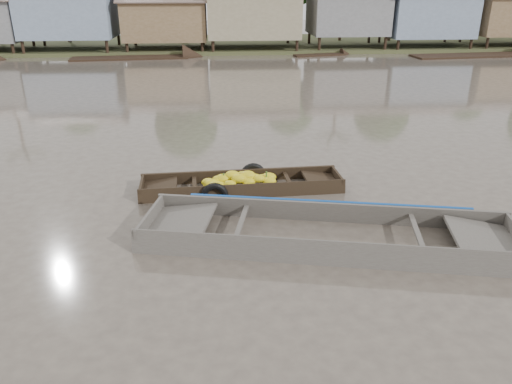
{
  "coord_description": "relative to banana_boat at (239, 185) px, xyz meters",
  "views": [
    {
      "loc": [
        -0.21,
        -8.82,
        4.89
      ],
      "look_at": [
        0.53,
        0.74,
        0.8
      ],
      "focal_mm": 35.0,
      "sensor_mm": 36.0,
      "label": 1
    }
  ],
  "objects": [
    {
      "name": "ground",
      "position": [
        -0.27,
        -2.8,
        -0.12
      ],
      "size": [
        120.0,
        120.0,
        0.0
      ],
      "primitive_type": "plane",
      "color": "#4D443B",
      "rests_on": "ground"
    },
    {
      "name": "riverbank",
      "position": [
        2.76,
        29.06,
        2.95
      ],
      "size": [
        120.0,
        12.47,
        10.22
      ],
      "color": "#384723",
      "rests_on": "ground"
    },
    {
      "name": "banana_boat",
      "position": [
        0.0,
        0.0,
        0.0
      ],
      "size": [
        5.11,
        1.48,
        0.72
      ],
      "rotation": [
        0.0,
        0.0,
        0.05
      ],
      "color": "black",
      "rests_on": "ground"
    },
    {
      "name": "viewer_boat",
      "position": [
        1.66,
        -2.83,
        -0.06
      ],
      "size": [
        7.76,
        3.44,
        0.6
      ],
      "rotation": [
        0.0,
        0.0,
        -0.2
      ],
      "color": "#46413C",
      "rests_on": "ground"
    },
    {
      "name": "distant_boats",
      "position": [
        6.27,
        21.24,
        -0.17
      ],
      "size": [
        45.29,
        15.75,
        0.35
      ],
      "color": "black",
      "rests_on": "ground"
    }
  ]
}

